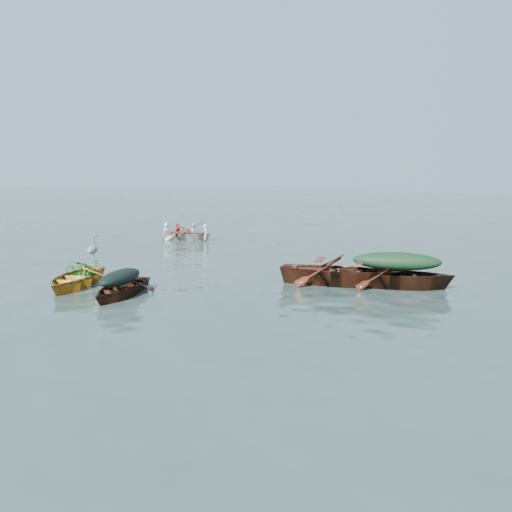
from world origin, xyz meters
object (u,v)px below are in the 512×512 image
Objects in this scene: dark_covered_boat at (121,296)px; green_tarp_boat at (395,287)px; yellow_dinghy at (76,287)px; rowed_boat at (186,240)px; heron at (93,255)px; open_wooden_boat at (339,285)px.

green_tarp_boat reaches higher than dark_covered_boat.
yellow_dinghy is 1.97m from dark_covered_boat.
yellow_dinghy is at bearing -174.52° from rowed_boat.
yellow_dinghy is at bearing -174.81° from heron.
heron is at bearing 149.82° from dark_covered_boat.
green_tarp_boat is 1.60m from open_wooden_boat.
open_wooden_boat is at bearing 9.74° from heron.
rowed_boat is at bearing 87.01° from yellow_dinghy.
dark_covered_boat is 6.23m from open_wooden_boat.
open_wooden_boat is (7.35, 2.29, 0.00)m from yellow_dinghy.
dark_covered_boat is at bearing -38.51° from heron.
open_wooden_boat is 5.29× the size of heron.
heron is at bearing 5.19° from yellow_dinghy.
rowed_boat is 10.01m from heron.
green_tarp_boat is at bearing 6.99° from heron.
yellow_dinghy is 10.03m from rowed_boat.
dark_covered_boat is 3.44× the size of heron.
yellow_dinghy is 0.75× the size of green_tarp_boat.
yellow_dinghy is 7.70m from open_wooden_boat.
yellow_dinghy is 9.26m from green_tarp_boat.
green_tarp_boat is 8.76m from heron.
rowed_boat is (-2.72, 10.65, 0.00)m from dark_covered_boat.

